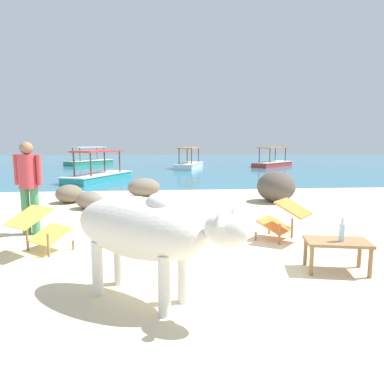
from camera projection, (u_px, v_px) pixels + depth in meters
sand_beach at (240, 260)px, 4.82m from camera, size 18.00×14.00×0.04m
water_surface at (174, 164)px, 26.50m from camera, size 60.00×36.00×0.03m
cow at (143, 229)px, 3.46m from camera, size 1.84×1.53×1.13m
low_bench_table at (337, 245)px, 4.29m from camera, size 0.84×0.59×0.40m
bottle at (342, 232)px, 4.23m from camera, size 0.07×0.07×0.30m
deck_chair_near at (40, 227)px, 5.01m from camera, size 0.90×0.93×0.68m
deck_chair_far at (284, 218)px, 5.62m from camera, size 0.92×0.91×0.68m
person_standing at (28, 181)px, 5.96m from camera, size 0.50×0.32×1.62m
shore_rock_large at (144, 187)px, 10.24m from camera, size 1.04×0.80×0.55m
shore_rock_medium at (89, 200)px, 8.36m from camera, size 0.92×0.88×0.43m
shore_rock_small at (276, 187)px, 9.34m from camera, size 1.15×1.17×0.83m
shore_rock_flat at (69, 194)px, 9.20m from camera, size 0.92×0.95×0.49m
boat_red at (272, 162)px, 23.19m from camera, size 3.47×3.36×1.29m
boat_white at (189, 164)px, 21.70m from camera, size 2.20×3.85×1.29m
boat_teal at (99, 175)px, 14.45m from camera, size 2.54×3.83×1.29m
boat_green at (89, 161)px, 25.02m from camera, size 3.24×3.56×1.29m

